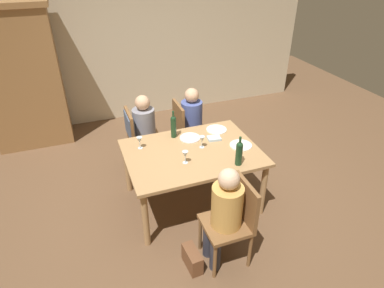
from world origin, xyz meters
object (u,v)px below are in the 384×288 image
wine_glass_centre (185,155)px  handbag (192,259)px  wine_bottle_dark_red (239,153)px  dining_table (192,157)px  dinner_plate_guest_right (216,130)px  wine_bottle_tall_green (174,126)px  dinner_plate_guest_left (241,145)px  armoire_cabinet (22,78)px  person_woman_host (193,119)px  person_man_guest (224,211)px  chair_near (234,217)px  wine_glass_near_left (140,140)px  chair_far_left (136,133)px  dinner_plate_host (190,138)px  chair_far_right (186,128)px  wine_glass_near_right (202,140)px  person_man_bearded (146,127)px

wine_glass_centre → handbag: size_ratio=0.53×
wine_bottle_dark_red → dining_table: bearing=132.4°
dinner_plate_guest_right → wine_bottle_dark_red: bearing=-96.7°
wine_bottle_tall_green → wine_bottle_dark_red: wine_bottle_tall_green is taller
wine_bottle_tall_green → dinner_plate_guest_left: wine_bottle_tall_green is taller
armoire_cabinet → person_woman_host: size_ratio=1.93×
person_man_guest → wine_bottle_dark_red: (0.41, 0.53, 0.25)m
dinner_plate_guest_right → dinner_plate_guest_left: bearing=-76.0°
chair_near → wine_glass_near_left: 1.42m
wine_glass_centre → person_woman_host: bearing=65.3°
chair_far_left → person_man_guest: person_man_guest is taller
dining_table → dinner_plate_host: size_ratio=6.03×
chair_far_right → handbag: bearing=-17.9°
wine_bottle_dark_red → dinner_plate_host: 0.79m
dinner_plate_guest_left → chair_near: bearing=-120.4°
chair_near → handbag: chair_near is taller
armoire_cabinet → dining_table: size_ratio=1.41×
chair_far_right → person_man_guest: size_ratio=0.82×
chair_near → wine_bottle_dark_red: 0.71m
wine_bottle_tall_green → person_man_guest: bearing=-87.1°
wine_glass_near_left → dinner_plate_guest_right: 1.04m
armoire_cabinet → wine_glass_centre: (1.72, -2.51, -0.24)m
dinner_plate_guest_right → wine_bottle_tall_green: bearing=177.3°
chair_far_right → person_man_guest: person_man_guest is taller
wine_bottle_tall_green → armoire_cabinet: bearing=132.8°
chair_far_left → chair_near: bearing=16.4°
person_man_guest → handbag: size_ratio=4.01×
person_man_guest → wine_bottle_tall_green: 1.37m
wine_glass_near_right → dinner_plate_guest_left: size_ratio=0.56×
wine_glass_near_right → handbag: size_ratio=0.53×
dining_table → handbag: bearing=-110.3°
dinner_plate_guest_left → dinner_plate_guest_right: (-0.11, 0.46, 0.00)m
wine_bottle_dark_red → wine_glass_centre: (-0.54, 0.23, -0.04)m
wine_bottle_dark_red → handbag: wine_bottle_dark_red is taller
person_man_bearded → dinner_plate_host: bearing=31.6°
dining_table → wine_glass_centre: bearing=-127.9°
dinner_plate_guest_right → handbag: 1.69m
chair_near → wine_bottle_tall_green: wine_bottle_tall_green is taller
person_woman_host → wine_glass_near_right: size_ratio=7.56×
wine_glass_near_right → dinner_plate_guest_left: bearing=-16.1°
armoire_cabinet → wine_bottle_dark_red: bearing=-50.5°
handbag → wine_bottle_tall_green: bearing=79.3°
dining_table → person_woman_host: (0.37, 0.95, -0.02)m
dinner_plate_guest_right → person_man_bearded: bearing=144.2°
chair_far_right → person_man_bearded: size_ratio=0.82×
wine_glass_centre → dinner_plate_guest_left: bearing=8.2°
person_man_guest → wine_glass_near_right: bearing=-9.6°
chair_far_left → dinner_plate_guest_left: (1.06, -1.04, 0.16)m
wine_bottle_dark_red → handbag: size_ratio=1.23×
chair_near → wine_glass_near_left: chair_near is taller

